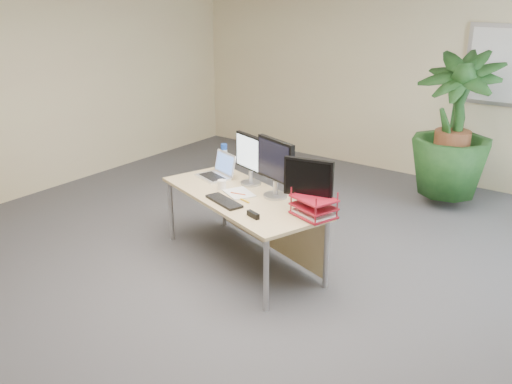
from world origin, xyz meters
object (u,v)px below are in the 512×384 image
Objects in this scene: monitor_right at (276,164)px; monitor_left at (250,156)px; desk at (250,207)px; laptop at (218,171)px; floor_plant at (452,143)px.

monitor_left is at bearing 159.76° from monitor_right.
desk is 4.66× the size of laptop.
floor_plant is (1.00, 2.47, 0.22)m from desk.
laptop is (-0.77, 0.12, -0.24)m from monitor_right.
monitor_left is at bearing 2.84° from laptop.
monitor_right is 1.32× the size of laptop.
desk is 2.68m from floor_plant.
monitor_right is at bearing -8.97° from laptop.
monitor_right reaches higher than laptop.
monitor_left is 0.41m from monitor_right.
monitor_left is (-0.15, 0.21, 0.41)m from desk.
desk is 3.52× the size of monitor_right.
desk is 3.90× the size of monitor_left.
floor_plant is at bearing 62.99° from monitor_left.
monitor_right reaches higher than desk.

